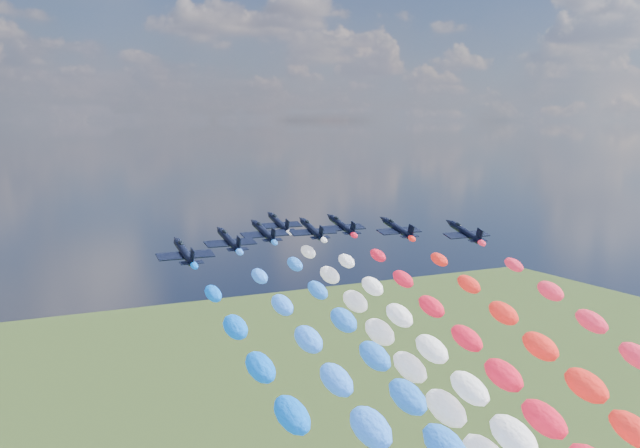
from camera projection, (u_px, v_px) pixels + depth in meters
jet_0 at (185, 252)px, 130.07m from camera, size 9.97×13.52×6.12m
jet_1 at (229, 240)px, 143.27m from camera, size 10.02×13.56×6.12m
jet_2 at (264, 232)px, 154.13m from camera, size 10.05×13.58×6.12m
jet_3 at (312, 229)px, 157.36m from camera, size 10.24×13.72×6.12m
jet_4 at (279, 223)px, 167.37m from camera, size 9.97×13.53×6.12m
trail_4 at (465, 447)px, 111.38m from camera, size 6.44×130.00×53.77m
jet_5 at (342, 225)px, 163.42m from camera, size 10.16×13.66×6.12m
jet_6 at (398, 228)px, 158.86m from camera, size 10.50×13.90×6.12m
jet_7 at (465, 232)px, 153.51m from camera, size 9.81×13.41×6.12m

